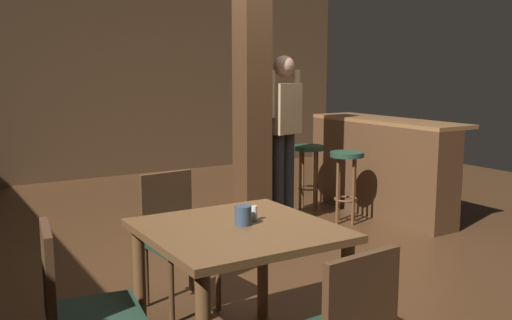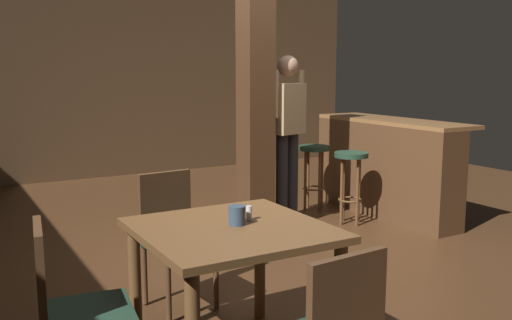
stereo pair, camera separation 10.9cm
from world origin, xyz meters
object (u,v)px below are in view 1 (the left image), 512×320
Objects in this scene: chair_west at (77,307)px; bar_stool_near at (347,170)px; chair_north at (175,232)px; standing_person at (284,128)px; napkin_cup at (243,215)px; bar_counter at (379,166)px; dining_table at (238,250)px; bar_stool_mid at (309,161)px; salt_shaker at (254,213)px.

chair_west is 3.73m from bar_stool_near.
standing_person is at bearing 36.38° from chair_north.
bar_counter is (2.89, 2.01, -0.28)m from napkin_cup.
bar_stool_mid is (2.38, 2.58, -0.08)m from dining_table.
bar_counter is (2.91, 1.14, 0.03)m from chair_north.
bar_counter is (2.79, 1.96, -0.27)m from salt_shaker.
chair_north reaches higher than bar_stool_near.
salt_shaker is (0.99, 0.07, 0.30)m from chair_west.
napkin_cup is 3.48m from bar_stool_mid.
napkin_cup is at bearing 1.20° from chair_west.
bar_stool_near is at bearing 23.57° from chair_north.
bar_counter reaches higher than chair_north.
dining_table is at bearing -155.06° from napkin_cup.
bar_stool_mid is (-0.55, 0.56, 0.02)m from bar_counter.
chair_west is 1.21× the size of bar_stool_mid.
chair_west is 0.46× the size of bar_counter.
salt_shaker is 0.11× the size of bar_stool_near.
bar_counter is 0.78m from bar_stool_mid.
standing_person is (1.74, 2.16, 0.37)m from dining_table.
standing_person reaches higher than dining_table.
dining_table reaches higher than bar_stool_mid.
bar_stool_near is at bearing -21.96° from standing_person.
bar_stool_mid is at bearing 88.45° from bar_stool_near.
standing_person is 1.28m from bar_counter.
chair_north is 1.21× the size of bar_stool_mid.
chair_north is 2.20m from standing_person.
chair_north is at bearing -156.43° from bar_stool_near.
bar_stool_near is (2.34, 1.02, 0.05)m from chair_north.
salt_shaker is 3.38m from bar_stool_mid.
bar_counter is 0.58m from bar_stool_near.
standing_person is 0.89× the size of bar_counter.
dining_table is at bearing -132.64° from bar_stool_mid.
chair_west is at bearing -151.81° from bar_counter.
chair_north is 0.52× the size of standing_person.
bar_counter reaches higher than bar_stool_mid.
napkin_cup is (0.89, 0.02, 0.31)m from chair_west.
bar_stool_near is at bearing -91.55° from bar_stool_mid.
napkin_cup is at bearing 24.94° from dining_table.
chair_north is at bearing 98.65° from salt_shaker.
bar_stool_mid is (0.02, 0.68, -0.01)m from bar_stool_near.
napkin_cup is at bearing -128.51° from standing_person.
standing_person reaches higher than chair_west.
chair_north is at bearing 45.54° from chair_west.
napkin_cup is (0.04, 0.02, 0.18)m from dining_table.
standing_person is (1.60, 2.09, 0.20)m from salt_shaker.
bar_counter reaches higher than chair_west.
bar_counter is (3.78, 2.02, 0.03)m from chair_west.
napkin_cup reaches higher than bar_stool_mid.
bar_stool_mid is at bearing 47.65° from napkin_cup.
bar_stool_near is at bearing 39.16° from napkin_cup.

